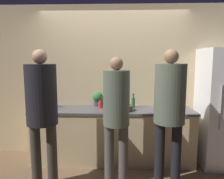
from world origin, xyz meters
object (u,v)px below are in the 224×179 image
(utensil_crock, at_px, (54,103))
(potted_plant, at_px, (98,98))
(cup_yellow, at_px, (44,105))
(person_left, at_px, (42,106))
(person_center, at_px, (116,110))
(refrigerator, at_px, (224,108))
(fruit_bowl, at_px, (124,108))
(person_right, at_px, (170,104))
(bottle_green, at_px, (133,102))
(bottle_red, at_px, (100,104))

(utensil_crock, height_order, potted_plant, utensil_crock)
(cup_yellow, bearing_deg, person_left, -71.50)
(person_center, distance_m, utensil_crock, 1.33)
(refrigerator, relative_size, person_left, 1.03)
(potted_plant, bearing_deg, fruit_bowl, -37.35)
(person_center, bearing_deg, utensil_crock, 143.95)
(refrigerator, xyz_separation_m, person_center, (-1.69, -0.64, 0.10))
(fruit_bowl, relative_size, cup_yellow, 3.67)
(person_center, xyz_separation_m, person_right, (0.68, -0.03, 0.09))
(refrigerator, distance_m, cup_yellow, 2.92)
(refrigerator, height_order, utensil_crock, refrigerator)
(person_right, distance_m, bottle_green, 0.94)
(potted_plant, bearing_deg, utensil_crock, -169.62)
(refrigerator, relative_size, bottle_green, 7.87)
(utensil_crock, bearing_deg, bottle_green, 1.01)
(person_right, distance_m, fruit_bowl, 0.86)
(person_left, height_order, fruit_bowl, person_left)
(bottle_green, bearing_deg, refrigerator, -6.48)
(person_left, height_order, cup_yellow, person_left)
(person_right, height_order, bottle_green, person_right)
(utensil_crock, xyz_separation_m, bottle_red, (0.79, -0.03, -0.01))
(utensil_crock, relative_size, bottle_green, 1.08)
(cup_yellow, bearing_deg, refrigerator, -1.87)
(bottle_red, bearing_deg, refrigerator, -3.10)
(bottle_green, bearing_deg, person_center, -108.45)
(person_right, height_order, utensil_crock, person_right)
(refrigerator, relative_size, bottle_red, 12.19)
(refrigerator, distance_m, person_right, 1.22)
(person_center, relative_size, fruit_bowl, 5.87)
(cup_yellow, xyz_separation_m, potted_plant, (0.89, 0.18, 0.09))
(person_right, height_order, fruit_bowl, person_right)
(person_right, distance_m, bottle_red, 1.25)
(bottle_red, bearing_deg, person_left, -126.78)
(refrigerator, height_order, fruit_bowl, refrigerator)
(person_center, xyz_separation_m, bottle_green, (0.27, 0.81, -0.05))
(person_right, bearing_deg, bottle_red, 141.14)
(refrigerator, height_order, bottle_red, refrigerator)
(person_center, height_order, potted_plant, person_center)
(utensil_crock, xyz_separation_m, potted_plant, (0.74, 0.13, 0.07))
(fruit_bowl, distance_m, bottle_red, 0.42)
(bottle_green, height_order, cup_yellow, bottle_green)
(bottle_red, distance_m, potted_plant, 0.19)
(refrigerator, bearing_deg, person_left, -163.57)
(fruit_bowl, bearing_deg, person_right, -46.19)
(utensil_crock, xyz_separation_m, cup_yellow, (-0.16, -0.04, -0.03))
(person_left, xyz_separation_m, person_center, (0.94, 0.13, -0.08))
(person_right, bearing_deg, cup_yellow, 158.24)
(person_left, bearing_deg, fruit_bowl, 34.28)
(person_left, xyz_separation_m, cup_yellow, (-0.29, 0.87, -0.19))
(person_center, bearing_deg, fruit_bowl, 79.84)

